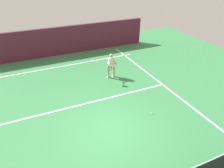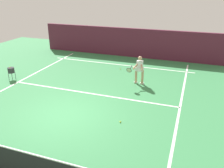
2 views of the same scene
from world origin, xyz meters
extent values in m
plane|color=#38844C|center=(0.00, 0.00, 0.00)|extent=(25.00, 25.00, 0.00)
cube|color=#561E33|center=(0.00, -9.32, 1.06)|extent=(13.74, 0.24, 2.11)
cube|color=white|center=(0.00, -7.12, 0.00)|extent=(9.74, 0.10, 0.01)
cube|color=white|center=(0.00, -2.25, 0.00)|extent=(8.74, 0.10, 0.01)
cube|color=white|center=(-4.37, 0.00, 0.00)|extent=(0.10, 17.23, 0.01)
cylinder|color=tan|center=(-2.19, -4.31, 0.39)|extent=(0.13, 0.13, 0.78)
cylinder|color=tan|center=(-1.83, -4.34, 0.39)|extent=(0.13, 0.13, 0.78)
cube|color=white|center=(-2.19, -4.31, 0.04)|extent=(0.20, 0.10, 0.08)
cube|color=white|center=(-1.83, -4.34, 0.04)|extent=(0.20, 0.10, 0.08)
cube|color=white|center=(-2.01, -4.32, 1.04)|extent=(0.33, 0.22, 0.52)
cube|color=white|center=(-2.01, -4.32, 0.84)|extent=(0.42, 0.31, 0.20)
sphere|color=tan|center=(-2.01, -4.32, 1.44)|extent=(0.22, 0.22, 0.22)
cylinder|color=tan|center=(-2.15, -4.16, 1.06)|extent=(0.25, 0.48, 0.37)
cylinder|color=tan|center=(-1.85, -4.18, 1.06)|extent=(0.31, 0.46, 0.37)
cylinder|color=black|center=(-1.64, -3.93, 1.02)|extent=(0.06, 0.30, 0.14)
torus|color=black|center=(-1.62, -3.63, 0.96)|extent=(0.29, 0.14, 0.28)
cylinder|color=beige|center=(-1.62, -3.63, 0.96)|extent=(0.25, 0.11, 0.23)
sphere|color=#D1E533|center=(-0.33, -6.21, 0.03)|extent=(0.07, 0.07, 0.07)
sphere|color=#D1E533|center=(-2.27, -0.19, 0.03)|extent=(0.07, 0.07, 0.07)
camera|label=1|loc=(2.69, 6.29, 6.23)|focal=33.96mm
camera|label=2|loc=(-4.61, 7.34, 4.96)|focal=37.57mm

